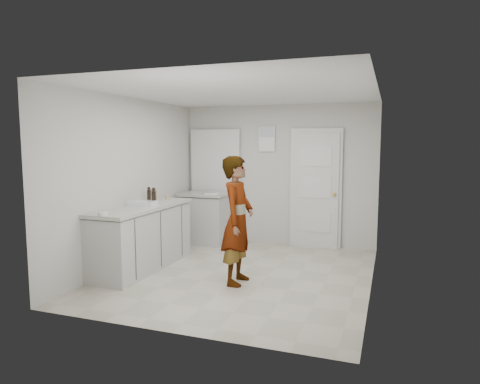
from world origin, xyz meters
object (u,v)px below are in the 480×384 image
at_px(person, 238,220).
at_px(oil_cruet_a, 154,196).
at_px(baking_dish, 142,203).
at_px(egg_bowl, 103,214).
at_px(spice_jar, 167,197).
at_px(oil_cruet_b, 149,196).
at_px(cake_mix_box, 153,195).

xyz_separation_m(person, oil_cruet_a, (-1.42, 0.30, 0.22)).
bearing_deg(baking_dish, oil_cruet_a, 47.24).
xyz_separation_m(person, baking_dish, (-1.53, 0.18, 0.12)).
xyz_separation_m(person, egg_bowl, (-1.53, -0.73, 0.12)).
relative_size(baking_dish, egg_bowl, 3.60).
height_order(spice_jar, baking_dish, spice_jar).
bearing_deg(egg_bowl, oil_cruet_b, 90.49).
relative_size(oil_cruet_a, oil_cruet_b, 1.00).
height_order(cake_mix_box, baking_dish, cake_mix_box).
bearing_deg(oil_cruet_a, cake_mix_box, 121.87).
bearing_deg(baking_dish, oil_cruet_b, 91.55).
bearing_deg(person, oil_cruet_a, 76.22).
distance_m(person, oil_cruet_a, 1.46).
xyz_separation_m(oil_cruet_a, baking_dish, (-0.12, -0.13, -0.09)).
bearing_deg(spice_jar, baking_dish, -90.53).
bearing_deg(egg_bowl, cake_mix_box, 95.22).
bearing_deg(egg_bowl, spice_jar, 89.92).
xyz_separation_m(person, spice_jar, (-1.53, 0.89, 0.13)).
bearing_deg(spice_jar, cake_mix_box, -123.55).
height_order(oil_cruet_b, egg_bowl, oil_cruet_b).
height_order(spice_jar, oil_cruet_a, oil_cruet_a).
distance_m(cake_mix_box, oil_cruet_b, 0.35).
bearing_deg(person, egg_bowl, 113.90).
xyz_separation_m(oil_cruet_a, egg_bowl, (-0.11, -1.04, -0.10)).
distance_m(person, oil_cruet_b, 1.60).
xyz_separation_m(spice_jar, oil_cruet_a, (0.11, -0.59, 0.08)).
xyz_separation_m(cake_mix_box, baking_dish, (0.13, -0.51, -0.06)).
distance_m(spice_jar, egg_bowl, 1.62).
distance_m(person, egg_bowl, 1.70).
bearing_deg(cake_mix_box, baking_dish, -76.17).
bearing_deg(oil_cruet_b, cake_mix_box, 110.44).
relative_size(cake_mix_box, egg_bowl, 1.58).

